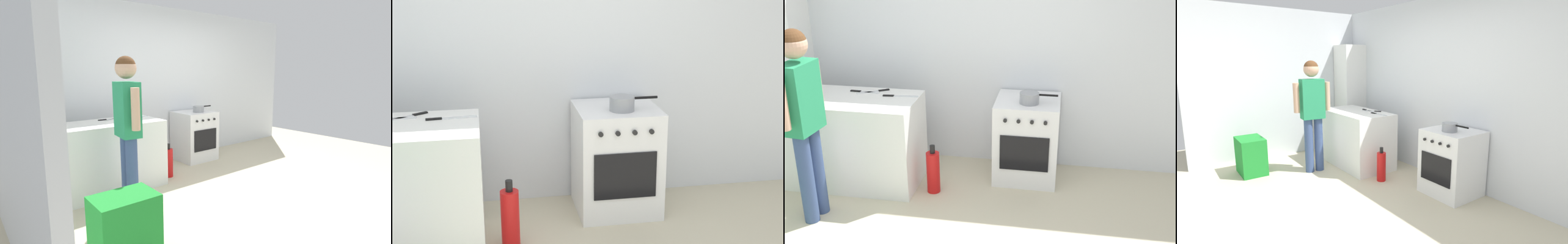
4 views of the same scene
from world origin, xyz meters
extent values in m
plane|color=beige|center=(0.00, 0.00, 0.00)|extent=(8.00, 8.00, 0.00)
cube|color=silver|center=(0.00, 1.95, 1.30)|extent=(6.00, 0.10, 2.60)
cube|color=silver|center=(-2.60, 0.40, 1.30)|extent=(0.10, 3.10, 2.60)
cube|color=white|center=(-1.35, 1.20, 0.45)|extent=(1.30, 0.70, 0.90)
cube|color=white|center=(0.35, 1.58, 0.42)|extent=(0.64, 0.60, 0.85)
cube|color=black|center=(0.35, 1.27, 0.40)|extent=(0.48, 0.01, 0.36)
cylinder|color=black|center=(0.21, 1.46, 0.85)|extent=(0.20, 0.20, 0.01)
cylinder|color=black|center=(0.49, 1.46, 0.85)|extent=(0.20, 0.20, 0.01)
cylinder|color=black|center=(0.21, 1.70, 0.85)|extent=(0.20, 0.20, 0.01)
cylinder|color=black|center=(0.49, 1.70, 0.85)|extent=(0.20, 0.20, 0.01)
cylinder|color=black|center=(0.16, 1.26, 0.74)|extent=(0.04, 0.02, 0.04)
cylinder|color=black|center=(0.29, 1.26, 0.74)|extent=(0.04, 0.02, 0.04)
cylinder|color=black|center=(0.41, 1.26, 0.74)|extent=(0.04, 0.02, 0.04)
cylinder|color=black|center=(0.54, 1.26, 0.74)|extent=(0.04, 0.02, 0.04)
cylinder|color=gray|center=(0.37, 1.48, 0.90)|extent=(0.19, 0.19, 0.11)
cylinder|color=black|center=(0.55, 1.48, 0.94)|extent=(0.18, 0.02, 0.02)
cube|color=silver|center=(-0.83, 1.33, 0.90)|extent=(0.24, 0.06, 0.01)
cube|color=black|center=(-1.01, 1.31, 0.91)|extent=(0.11, 0.04, 0.01)
cube|color=silver|center=(-1.25, 1.38, 0.90)|extent=(0.20, 0.15, 0.01)
cube|color=black|center=(-1.11, 1.47, 0.91)|extent=(0.11, 0.08, 0.01)
cube|color=silver|center=(-1.22, 1.38, 0.90)|extent=(0.20, 0.05, 0.01)
cube|color=black|center=(-1.38, 1.39, 0.91)|extent=(0.11, 0.03, 0.01)
cylinder|color=#384C7A|center=(-1.46, 0.41, 0.42)|extent=(0.13, 0.13, 0.84)
cylinder|color=#384C7A|center=(-1.44, 0.57, 0.42)|extent=(0.13, 0.13, 0.84)
cube|color=#268C59|center=(-1.45, 0.49, 1.14)|extent=(0.23, 0.36, 0.60)
cylinder|color=tan|center=(-1.48, 0.25, 1.17)|extent=(0.09, 0.09, 0.44)
cylinder|color=tan|center=(-1.43, 0.73, 1.17)|extent=(0.09, 0.09, 0.44)
sphere|color=tan|center=(-1.45, 0.49, 1.59)|extent=(0.23, 0.23, 0.23)
sphere|color=brown|center=(-1.45, 0.49, 1.61)|extent=(0.22, 0.22, 0.22)
cylinder|color=red|center=(-0.52, 1.10, 0.21)|extent=(0.13, 0.13, 0.42)
cylinder|color=black|center=(-0.52, 1.10, 0.46)|extent=(0.05, 0.05, 0.08)
cube|color=#1E842D|center=(-1.92, -0.34, 0.14)|extent=(0.52, 0.36, 0.28)
cube|color=#1E842D|center=(-1.92, -0.34, 0.42)|extent=(0.52, 0.36, 0.28)
cube|color=white|center=(-2.30, 1.68, 1.00)|extent=(0.48, 0.44, 2.00)
camera|label=1|loc=(-2.93, -2.53, 1.57)|focal=28.00mm
camera|label=2|loc=(-0.67, -2.75, 2.08)|focal=55.00mm
camera|label=3|loc=(0.66, -3.02, 2.48)|focal=45.00mm
camera|label=4|loc=(2.80, -1.43, 1.72)|focal=28.00mm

